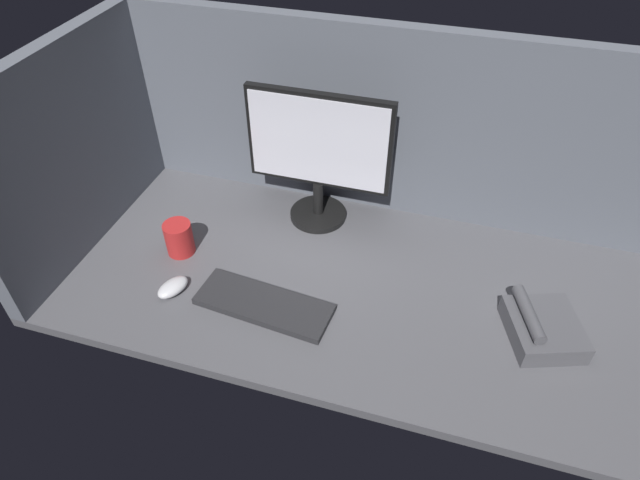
{
  "coord_description": "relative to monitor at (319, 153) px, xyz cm",
  "views": [
    {
      "loc": [
        15.76,
        -106.63,
        111.44
      ],
      "look_at": [
        -9.55,
        0.0,
        14.0
      ],
      "focal_mm": 30.57,
      "sensor_mm": 36.0,
      "label": 1
    }
  ],
  "objects": [
    {
      "name": "ground_plane",
      "position": [
        23.88,
        -25.13,
        -25.28
      ],
      "size": [
        180.0,
        80.0,
        3.0
      ],
      "primitive_type": "cube",
      "color": "#515156"
    },
    {
      "name": "cubicle_wall_back",
      "position": [
        23.88,
        12.37,
        5.74
      ],
      "size": [
        180.0,
        5.0,
        59.04
      ],
      "color": "#565B66",
      "rests_on": "ground_plane"
    },
    {
      "name": "cubicle_wall_side",
      "position": [
        -63.62,
        -25.13,
        5.74
      ],
      "size": [
        5.0,
        80.0,
        59.04
      ],
      "primitive_type": "cube",
      "color": "#565B66",
      "rests_on": "ground_plane"
    },
    {
      "name": "monitor",
      "position": [
        0.0,
        0.0,
        0.0
      ],
      "size": [
        43.67,
        18.0,
        42.73
      ],
      "color": "black",
      "rests_on": "ground_plane"
    },
    {
      "name": "keyboard",
      "position": [
        -2.85,
        -42.07,
        -22.78
      ],
      "size": [
        38.09,
        16.55,
        2.0
      ],
      "primitive_type": "cube",
      "rotation": [
        0.0,
        0.0,
        -0.1
      ],
      "color": "#262628",
      "rests_on": "ground_plane"
    },
    {
      "name": "mouse",
      "position": [
        -28.99,
        -43.94,
        -22.08
      ],
      "size": [
        8.84,
        11.01,
        3.4
      ],
      "primitive_type": "ellipsoid",
      "rotation": [
        0.0,
        0.0,
        -0.39
      ],
      "color": "silver",
      "rests_on": "ground_plane"
    },
    {
      "name": "mug_red_plastic",
      "position": [
        -34.61,
        -28.25,
        -18.66
      ],
      "size": [
        8.24,
        8.24,
        10.25
      ],
      "color": "red",
      "rests_on": "ground_plane"
    },
    {
      "name": "desk_phone",
      "position": [
        68.48,
        -31.09,
        -20.59
      ],
      "size": [
        22.34,
        23.56,
        8.8
      ],
      "color": "#4C4C51",
      "rests_on": "ground_plane"
    }
  ]
}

